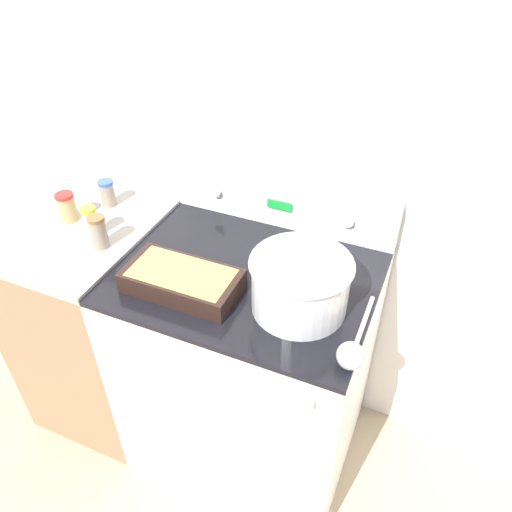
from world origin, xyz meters
TOP-DOWN VIEW (x-y plane):
  - ground_plane at (0.00, 0.00)m, footprint 12.00×12.00m
  - kitchen_wall at (0.00, 0.69)m, footprint 8.00×0.05m
  - stove_range at (0.00, 0.33)m, footprint 0.82×0.68m
  - control_panel at (0.00, 0.63)m, footprint 0.82×0.07m
  - side_counter at (-0.66, 0.33)m, footprint 0.49×0.65m
  - mixing_bowl at (0.20, 0.24)m, footprint 0.30×0.30m
  - casserole_dish at (-0.15, 0.18)m, footprint 0.35×0.18m
  - ladle at (0.39, 0.10)m, footprint 0.07×0.31m
  - spice_jar_brown_cap at (-0.50, 0.24)m, footprint 0.06×0.06m
  - spice_jar_yellow_cap at (-0.57, 0.28)m, footprint 0.05×0.05m
  - spice_jar_blue_cap at (-0.64, 0.47)m, footprint 0.06×0.06m
  - spice_jar_red_cap at (-0.71, 0.33)m, footprint 0.06×0.06m

SIDE VIEW (x-z plane):
  - ground_plane at x=0.00m, z-range 0.00..0.00m
  - stove_range at x=0.00m, z-range 0.00..0.93m
  - side_counter at x=-0.66m, z-range 0.00..0.94m
  - ladle at x=0.39m, z-range 0.92..1.00m
  - casserole_dish at x=-0.15m, z-range 0.93..1.00m
  - spice_jar_blue_cap at x=-0.64m, z-range 0.94..1.04m
  - spice_jar_red_cap at x=-0.71m, z-range 0.94..1.04m
  - spice_jar_yellow_cap at x=-0.57m, z-range 0.94..1.05m
  - spice_jar_brown_cap at x=-0.50m, z-range 0.94..1.06m
  - control_panel at x=0.00m, z-range 0.93..1.10m
  - mixing_bowl at x=0.20m, z-range 0.94..1.11m
  - kitchen_wall at x=0.00m, z-range 0.00..2.50m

